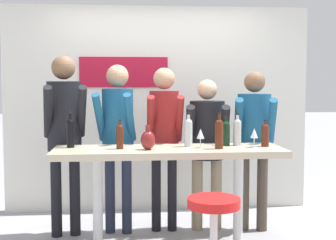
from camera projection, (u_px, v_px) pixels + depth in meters
The scene contains 18 objects.
back_wall at pixel (158, 108), 5.73m from camera, with size 3.69×0.12×2.48m.
tasting_table at pixel (169, 165), 4.27m from camera, with size 2.09×0.63×0.96m.
bar_stool at pixel (214, 227), 3.55m from camera, with size 0.42×0.42×0.69m.
person_far_left at pixel (64, 124), 4.67m from camera, with size 0.46×0.60×1.83m.
person_left at pixel (118, 128), 4.77m from camera, with size 0.44×0.57×1.74m.
person_center_left at pixel (164, 129), 4.84m from camera, with size 0.37×0.51×1.71m.
person_center at pixel (207, 138), 4.88m from camera, with size 0.48×0.56×1.59m.
person_center_right at pixel (254, 132), 4.86m from camera, with size 0.48×0.58×1.68m.
wine_bottle_0 at pixel (219, 132), 4.20m from camera, with size 0.07×0.07×0.33m.
wine_bottle_1 at pixel (265, 134), 4.36m from camera, with size 0.07×0.07×0.25m.
wine_bottle_2 at pixel (188, 131), 4.35m from camera, with size 0.08×0.08×0.32m.
wine_bottle_3 at pixel (226, 132), 4.42m from camera, with size 0.08×0.08×0.27m.
wine_bottle_4 at pixel (237, 131), 4.43m from camera, with size 0.07×0.07×0.31m.
wine_bottle_5 at pixel (120, 135), 4.20m from camera, with size 0.06×0.06×0.27m.
wine_bottle_6 at pixel (70, 132), 4.28m from camera, with size 0.07×0.07×0.33m.
wine_glass_0 at pixel (254, 134), 4.31m from camera, with size 0.07×0.07×0.18m.
wine_glass_1 at pixel (200, 134), 4.26m from camera, with size 0.07×0.07×0.18m.
decorative_vase at pixel (148, 140), 4.15m from camera, with size 0.13×0.13×0.22m.
Camera 1 is at (-0.38, -4.21, 1.55)m, focal length 50.00 mm.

